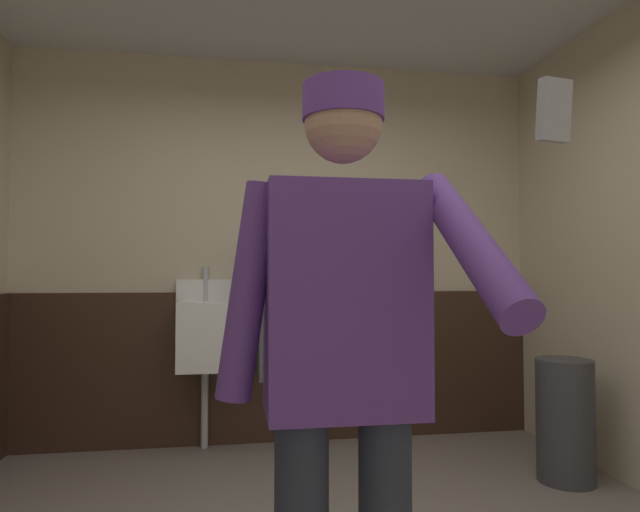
# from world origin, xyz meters

# --- Properties ---
(wall_back) EXTENTS (4.28, 0.12, 2.73)m
(wall_back) POSITION_xyz_m (0.00, 2.04, 1.37)
(wall_back) COLOR beige
(wall_back) RESTS_ON ground_plane
(wainscot_band_back) EXTENTS (3.68, 0.03, 1.06)m
(wainscot_band_back) POSITION_xyz_m (0.00, 1.97, 0.53)
(wainscot_band_back) COLOR #382319
(wainscot_band_back) RESTS_ON ground_plane
(urinal_left) EXTENTS (0.40, 0.34, 1.24)m
(urinal_left) POSITION_xyz_m (-0.54, 1.82, 0.78)
(urinal_left) COLOR white
(urinal_left) RESTS_ON ground_plane
(urinal_middle) EXTENTS (0.40, 0.34, 1.24)m
(urinal_middle) POSITION_xyz_m (0.21, 1.82, 0.78)
(urinal_middle) COLOR white
(urinal_middle) RESTS_ON ground_plane
(privacy_divider_panel) EXTENTS (0.04, 0.40, 0.90)m
(privacy_divider_panel) POSITION_xyz_m (-0.17, 1.75, 0.95)
(privacy_divider_panel) COLOR #4C4C51
(person) EXTENTS (0.62, 0.60, 1.68)m
(person) POSITION_xyz_m (-0.07, -0.51, 0.98)
(person) COLOR #2D3342
(person) RESTS_ON ground_plane
(cell_phone) EXTENTS (0.06, 0.04, 0.11)m
(cell_phone) POSITION_xyz_m (0.21, -1.01, 1.47)
(cell_phone) COLOR #A5A8B2
(trash_bin) EXTENTS (0.32, 0.32, 0.69)m
(trash_bin) POSITION_xyz_m (1.53, 0.97, 0.35)
(trash_bin) COLOR #38383D
(trash_bin) RESTS_ON ground_plane
(soap_dispenser) EXTENTS (0.10, 0.07, 0.18)m
(soap_dispenser) POSITION_xyz_m (1.02, 1.94, 1.24)
(soap_dispenser) COLOR silver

